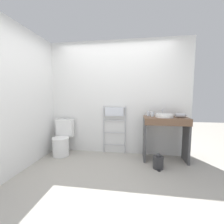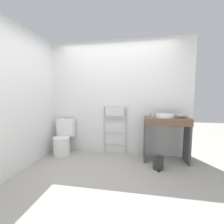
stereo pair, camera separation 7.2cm
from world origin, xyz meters
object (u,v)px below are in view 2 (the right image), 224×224
Objects in this scene: toilet at (63,140)px; cup_near_edge at (153,114)px; cup_near_wall at (149,114)px; hair_dryer at (181,116)px; sink_basin at (165,115)px; towel_radiator at (115,119)px; trash_bin at (158,162)px.

toilet is 2.08m from cup_near_edge.
cup_near_wall is 0.62m from hair_dryer.
cup_near_wall is 0.46× the size of hair_dryer.
sink_basin is at bearing -177.73° from hair_dryer.
towel_radiator is at bearing 170.57° from hair_dryer.
hair_dryer is 1.02m from trash_bin.
towel_radiator is (1.16, 0.24, 0.48)m from toilet.
toilet is 2.10m from trash_bin.
trash_bin is at bearing -139.82° from hair_dryer.
cup_near_wall is 0.34× the size of trash_bin.
cup_near_edge reaches higher than trash_bin.
cup_near_wall is at bearing 137.29° from cup_near_edge.
towel_radiator is at bearing 167.17° from sink_basin.
hair_dryer reaches higher than toilet.
cup_near_wall reaches higher than trash_bin.
cup_near_wall is 0.99m from trash_bin.
toilet reaches higher than trash_bin.
cup_near_edge is 0.32× the size of trash_bin.
cup_near_edge is 0.54m from hair_dryer.
hair_dryer is at bearing 0.32° from toilet.
cup_near_edge is at bearing -10.59° from towel_radiator.
hair_dryer is at bearing -9.43° from towel_radiator.
towel_radiator reaches higher than sink_basin.
sink_basin is 0.23m from cup_near_edge.
sink_basin is at bearing -12.83° from towel_radiator.
cup_near_wall is at bearing 152.54° from sink_basin.
cup_near_edge is 0.43× the size of hair_dryer.
hair_dryer reaches higher than trash_bin.
cup_near_edge is at bearing -42.71° from cup_near_wall.
cup_near_edge is (0.08, -0.07, -0.00)m from cup_near_wall.
trash_bin is (0.15, -0.53, -0.83)m from cup_near_wall.
sink_basin is at bearing -20.84° from cup_near_edge.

